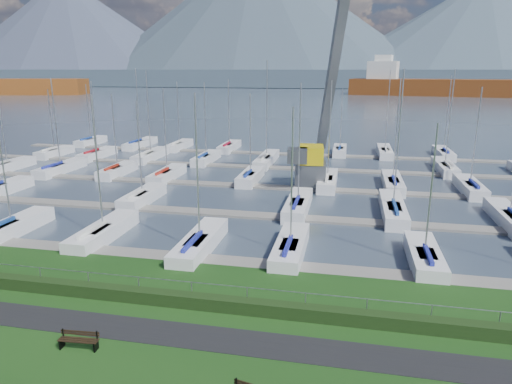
# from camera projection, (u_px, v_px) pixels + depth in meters

# --- Properties ---
(path) EXTENTS (160.00, 2.00, 0.04)m
(path) POSITION_uv_depth(u_px,v_px,m) (191.00, 336.00, 21.19)
(path) COLOR black
(path) RESTS_ON grass
(water) EXTENTS (800.00, 540.00, 0.20)m
(water) POSITION_uv_depth(u_px,v_px,m) (340.00, 91.00, 270.06)
(water) COLOR #3D4A5A
(hedge) EXTENTS (80.00, 0.70, 0.70)m
(hedge) POSITION_uv_depth(u_px,v_px,m) (208.00, 302.00, 23.56)
(hedge) COLOR black
(hedge) RESTS_ON grass
(fence) EXTENTS (80.00, 0.04, 0.04)m
(fence) POSITION_uv_depth(u_px,v_px,m) (210.00, 284.00, 23.72)
(fence) COLOR gray
(fence) RESTS_ON grass
(foothill) EXTENTS (900.00, 80.00, 12.00)m
(foothill) POSITION_uv_depth(u_px,v_px,m) (343.00, 78.00, 334.61)
(foothill) COLOR #455665
(foothill) RESTS_ON water
(mountains) EXTENTS (1190.00, 360.00, 115.00)m
(mountains) POSITION_uv_depth(u_px,v_px,m) (356.00, 28.00, 393.20)
(mountains) COLOR #3D4C5A
(mountains) RESTS_ON water
(docks) EXTENTS (90.00, 41.60, 0.25)m
(docks) POSITION_uv_depth(u_px,v_px,m) (282.00, 188.00, 48.68)
(docks) COLOR slate
(docks) RESTS_ON water
(bench_left) EXTENTS (1.83, 0.55, 0.85)m
(bench_left) POSITION_uv_depth(u_px,v_px,m) (79.00, 340.00, 20.16)
(bench_left) COLOR black
(bench_left) RESTS_ON grass
(crane) EXTENTS (6.05, 13.23, 22.35)m
(crane) POSITION_uv_depth(u_px,v_px,m) (317.00, 134.00, 48.84)
(crane) COLOR slate
(crane) RESTS_ON water
(cargo_ship_mid) EXTENTS (102.60, 36.52, 21.50)m
(cargo_ship_mid) POSITION_uv_depth(u_px,v_px,m) (448.00, 88.00, 218.80)
(cargo_ship_mid) COLOR brown
(cargo_ship_mid) RESTS_ON water
(sailboat_fleet) EXTENTS (74.35, 49.63, 13.70)m
(sailboat_fleet) POSITION_uv_depth(u_px,v_px,m) (280.00, 131.00, 50.07)
(sailboat_fleet) COLOR navy
(sailboat_fleet) RESTS_ON water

